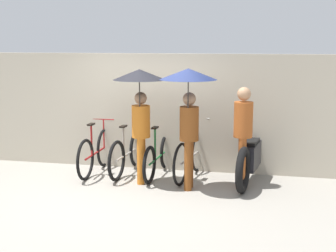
{
  "coord_description": "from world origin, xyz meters",
  "views": [
    {
      "loc": [
        2.2,
        -6.97,
        2.49
      ],
      "look_at": [
        0.55,
        1.01,
        1.0
      ],
      "focal_mm": 50.0,
      "sensor_mm": 36.0,
      "label": 1
    }
  ],
  "objects_px": {
    "parked_bicycle_1": "(127,153)",
    "motorcycle": "(251,158)",
    "parked_bicycle_2": "(158,157)",
    "pedestrian_leading": "(140,97)",
    "parked_bicycle_0": "(95,153)",
    "pedestrian_trailing": "(243,129)",
    "pedestrian_center": "(189,97)",
    "parked_bicycle_3": "(190,157)"
  },
  "relations": [
    {
      "from": "parked_bicycle_1",
      "to": "pedestrian_center",
      "type": "xyz_separation_m",
      "value": [
        1.3,
        -0.81,
        1.2
      ]
    },
    {
      "from": "parked_bicycle_0",
      "to": "pedestrian_center",
      "type": "height_order",
      "value": "pedestrian_center"
    },
    {
      "from": "parked_bicycle_0",
      "to": "pedestrian_trailing",
      "type": "height_order",
      "value": "pedestrian_trailing"
    },
    {
      "from": "pedestrian_center",
      "to": "motorcycle",
      "type": "distance_m",
      "value": 1.7
    },
    {
      "from": "parked_bicycle_1",
      "to": "pedestrian_center",
      "type": "bearing_deg",
      "value": -117.44
    },
    {
      "from": "parked_bicycle_1",
      "to": "motorcycle",
      "type": "relative_size",
      "value": 0.83
    },
    {
      "from": "parked_bicycle_3",
      "to": "pedestrian_trailing",
      "type": "bearing_deg",
      "value": -102.7
    },
    {
      "from": "parked_bicycle_3",
      "to": "motorcycle",
      "type": "xyz_separation_m",
      "value": [
        1.1,
        -0.0,
        0.03
      ]
    },
    {
      "from": "pedestrian_leading",
      "to": "pedestrian_trailing",
      "type": "bearing_deg",
      "value": 178.33
    },
    {
      "from": "parked_bicycle_0",
      "to": "motorcycle",
      "type": "bearing_deg",
      "value": -88.75
    },
    {
      "from": "parked_bicycle_2",
      "to": "pedestrian_leading",
      "type": "xyz_separation_m",
      "value": [
        -0.18,
        -0.6,
        1.18
      ]
    },
    {
      "from": "pedestrian_center",
      "to": "pedestrian_trailing",
      "type": "relative_size",
      "value": 1.19
    },
    {
      "from": "parked_bicycle_2",
      "to": "pedestrian_leading",
      "type": "distance_m",
      "value": 1.34
    },
    {
      "from": "parked_bicycle_3",
      "to": "parked_bicycle_2",
      "type": "bearing_deg",
      "value": 95.87
    },
    {
      "from": "parked_bicycle_0",
      "to": "pedestrian_trailing",
      "type": "distance_m",
      "value": 2.87
    },
    {
      "from": "parked_bicycle_0",
      "to": "motorcycle",
      "type": "relative_size",
      "value": 0.8
    },
    {
      "from": "motorcycle",
      "to": "pedestrian_trailing",
      "type": "bearing_deg",
      "value": 169.01
    },
    {
      "from": "parked_bicycle_1",
      "to": "pedestrian_trailing",
      "type": "relative_size",
      "value": 1.04
    },
    {
      "from": "motorcycle",
      "to": "pedestrian_leading",
      "type": "bearing_deg",
      "value": 115.2
    },
    {
      "from": "parked_bicycle_2",
      "to": "motorcycle",
      "type": "bearing_deg",
      "value": -87.79
    },
    {
      "from": "parked_bicycle_0",
      "to": "motorcycle",
      "type": "distance_m",
      "value": 2.92
    },
    {
      "from": "parked_bicycle_0",
      "to": "parked_bicycle_2",
      "type": "relative_size",
      "value": 1.0
    },
    {
      "from": "parked_bicycle_1",
      "to": "parked_bicycle_2",
      "type": "relative_size",
      "value": 1.03
    },
    {
      "from": "motorcycle",
      "to": "parked_bicycle_1",
      "type": "bearing_deg",
      "value": 96.85
    },
    {
      "from": "parked_bicycle_1",
      "to": "motorcycle",
      "type": "bearing_deg",
      "value": -87.18
    },
    {
      "from": "pedestrian_center",
      "to": "parked_bicycle_3",
      "type": "bearing_deg",
      "value": -83.91
    },
    {
      "from": "parked_bicycle_1",
      "to": "pedestrian_leading",
      "type": "distance_m",
      "value": 1.39
    },
    {
      "from": "parked_bicycle_0",
      "to": "pedestrian_leading",
      "type": "height_order",
      "value": "pedestrian_leading"
    },
    {
      "from": "parked_bicycle_1",
      "to": "parked_bicycle_3",
      "type": "xyz_separation_m",
      "value": [
        1.21,
        -0.07,
        0.01
      ]
    },
    {
      "from": "parked_bicycle_0",
      "to": "pedestrian_leading",
      "type": "xyz_separation_m",
      "value": [
        1.04,
        -0.53,
        1.15
      ]
    },
    {
      "from": "parked_bicycle_2",
      "to": "pedestrian_trailing",
      "type": "relative_size",
      "value": 1.01
    },
    {
      "from": "parked_bicycle_3",
      "to": "pedestrian_trailing",
      "type": "height_order",
      "value": "pedestrian_trailing"
    },
    {
      "from": "parked_bicycle_0",
      "to": "pedestrian_leading",
      "type": "bearing_deg",
      "value": -116.56
    },
    {
      "from": "parked_bicycle_0",
      "to": "motorcycle",
      "type": "xyz_separation_m",
      "value": [
        2.92,
        0.03,
        0.04
      ]
    },
    {
      "from": "parked_bicycle_0",
      "to": "parked_bicycle_3",
      "type": "xyz_separation_m",
      "value": [
        1.82,
        0.03,
        0.0
      ]
    },
    {
      "from": "parked_bicycle_1",
      "to": "pedestrian_center",
      "type": "relative_size",
      "value": 0.88
    },
    {
      "from": "parked_bicycle_1",
      "to": "pedestrian_center",
      "type": "height_order",
      "value": "pedestrian_center"
    },
    {
      "from": "parked_bicycle_2",
      "to": "pedestrian_trailing",
      "type": "distance_m",
      "value": 1.76
    },
    {
      "from": "parked_bicycle_1",
      "to": "motorcycle",
      "type": "xyz_separation_m",
      "value": [
        2.31,
        -0.07,
        0.05
      ]
    },
    {
      "from": "parked_bicycle_3",
      "to": "parked_bicycle_1",
      "type": "bearing_deg",
      "value": 96.17
    },
    {
      "from": "parked_bicycle_0",
      "to": "parked_bicycle_3",
      "type": "relative_size",
      "value": 1.01
    },
    {
      "from": "parked_bicycle_1",
      "to": "parked_bicycle_3",
      "type": "relative_size",
      "value": 1.04
    }
  ]
}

